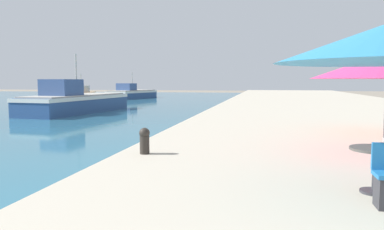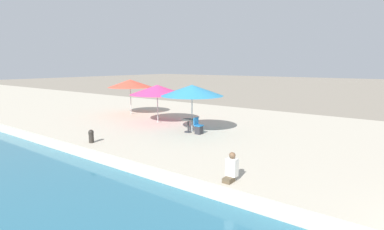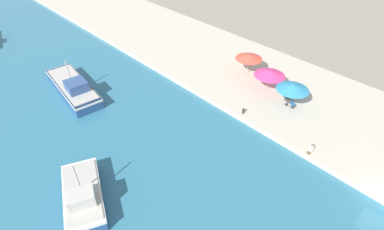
{
  "view_description": "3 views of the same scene",
  "coord_description": "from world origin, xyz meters",
  "px_view_note": "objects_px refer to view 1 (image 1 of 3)",
  "views": [
    {
      "loc": [
        3.66,
        6.22,
        2.4
      ],
      "look_at": [
        1.5,
        17.07,
        1.39
      ],
      "focal_mm": 35.0,
      "sensor_mm": 36.0,
      "label": 1
    },
    {
      "loc": [
        -7.74,
        2.45,
        4.39
      ],
      "look_at": [
        5.5,
        12.41,
        1.59
      ],
      "focal_mm": 28.0,
      "sensor_mm": 36.0,
      "label": 2
    },
    {
      "loc": [
        -20.7,
        0.51,
        20.34
      ],
      "look_at": [
        -4.0,
        18.0,
        1.19
      ],
      "focal_mm": 28.0,
      "sensor_mm": 36.0,
      "label": 3
    }
  ],
  "objects_px": {
    "fishing_boat_mid": "(75,101)",
    "fishing_boat_far": "(81,95)",
    "fishing_boat_distant": "(132,93)",
    "mooring_bollard": "(145,140)",
    "cafe_table": "(375,161)"
  },
  "relations": [
    {
      "from": "cafe_table",
      "to": "fishing_boat_distant",
      "type": "bearing_deg",
      "value": 115.2
    },
    {
      "from": "fishing_boat_far",
      "to": "fishing_boat_distant",
      "type": "bearing_deg",
      "value": 39.51
    },
    {
      "from": "fishing_boat_far",
      "to": "mooring_bollard",
      "type": "relative_size",
      "value": 10.45
    },
    {
      "from": "cafe_table",
      "to": "fishing_boat_far",
      "type": "bearing_deg",
      "value": 123.89
    },
    {
      "from": "fishing_boat_mid",
      "to": "cafe_table",
      "type": "bearing_deg",
      "value": -44.62
    },
    {
      "from": "fishing_boat_mid",
      "to": "cafe_table",
      "type": "distance_m",
      "value": 24.79
    },
    {
      "from": "fishing_boat_mid",
      "to": "fishing_boat_far",
      "type": "height_order",
      "value": "fishing_boat_mid"
    },
    {
      "from": "fishing_boat_mid",
      "to": "fishing_boat_far",
      "type": "relative_size",
      "value": 1.54
    },
    {
      "from": "fishing_boat_mid",
      "to": "fishing_boat_distant",
      "type": "height_order",
      "value": "fishing_boat_mid"
    },
    {
      "from": "fishing_boat_mid",
      "to": "mooring_bollard",
      "type": "height_order",
      "value": "fishing_boat_mid"
    },
    {
      "from": "fishing_boat_distant",
      "to": "fishing_boat_far",
      "type": "bearing_deg",
      "value": -105.52
    },
    {
      "from": "fishing_boat_distant",
      "to": "cafe_table",
      "type": "height_order",
      "value": "fishing_boat_distant"
    },
    {
      "from": "fishing_boat_mid",
      "to": "fishing_boat_far",
      "type": "xyz_separation_m",
      "value": [
        -8.02,
        16.11,
        -0.22
      ]
    },
    {
      "from": "fishing_boat_distant",
      "to": "cafe_table",
      "type": "relative_size",
      "value": 10.08
    },
    {
      "from": "fishing_boat_distant",
      "to": "mooring_bollard",
      "type": "distance_m",
      "value": 42.32
    }
  ]
}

